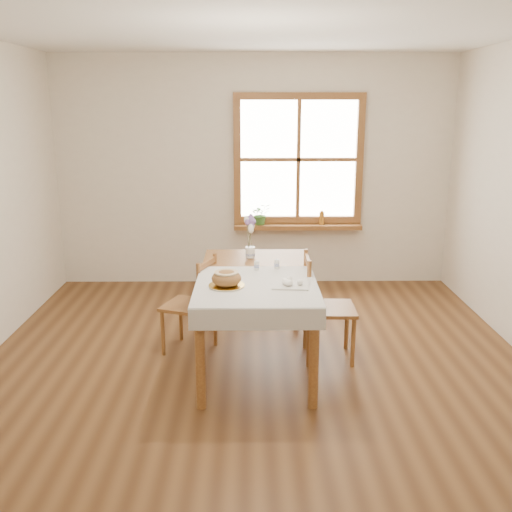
% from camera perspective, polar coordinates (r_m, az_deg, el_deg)
% --- Properties ---
extents(ground, '(5.00, 5.00, 0.00)m').
position_cam_1_polar(ground, '(4.52, 0.04, -12.09)').
color(ground, brown).
rests_on(ground, ground).
extents(room_walls, '(4.60, 5.10, 2.65)m').
position_cam_1_polar(room_walls, '(4.04, 0.04, 10.00)').
color(room_walls, white).
rests_on(room_walls, ground).
extents(window, '(1.46, 0.08, 1.46)m').
position_cam_1_polar(window, '(6.55, 4.25, 9.61)').
color(window, '#94622D').
rests_on(window, ground).
extents(window_sill, '(1.46, 0.20, 0.05)m').
position_cam_1_polar(window_sill, '(6.59, 4.18, 2.96)').
color(window_sill, '#94622D').
rests_on(window_sill, ground).
extents(dining_table, '(0.90, 1.60, 0.75)m').
position_cam_1_polar(dining_table, '(4.55, 0.00, -2.86)').
color(dining_table, '#94622D').
rests_on(dining_table, ground).
extents(table_linen, '(0.91, 0.99, 0.01)m').
position_cam_1_polar(table_linen, '(4.23, 0.04, -2.96)').
color(table_linen, silver).
rests_on(table_linen, dining_table).
extents(chair_left, '(0.52, 0.51, 0.84)m').
position_cam_1_polar(chair_left, '(4.87, -6.74, -4.78)').
color(chair_left, '#94622D').
rests_on(chair_left, ground).
extents(chair_right, '(0.44, 0.42, 0.89)m').
position_cam_1_polar(chair_right, '(4.73, 7.34, -5.09)').
color(chair_right, '#94622D').
rests_on(chair_right, ground).
extents(bread_plate, '(0.32, 0.32, 0.01)m').
position_cam_1_polar(bread_plate, '(4.19, -2.96, -3.00)').
color(bread_plate, white).
rests_on(bread_plate, table_linen).
extents(bread_loaf, '(0.22, 0.22, 0.12)m').
position_cam_1_polar(bread_loaf, '(4.17, -2.98, -2.12)').
color(bread_loaf, olive).
rests_on(bread_loaf, bread_plate).
extents(egg_napkin, '(0.29, 0.25, 0.01)m').
position_cam_1_polar(egg_napkin, '(4.21, 3.47, -2.91)').
color(egg_napkin, silver).
rests_on(egg_napkin, table_linen).
extents(eggs, '(0.22, 0.20, 0.05)m').
position_cam_1_polar(eggs, '(4.20, 3.48, -2.54)').
color(eggs, white).
rests_on(eggs, egg_napkin).
extents(salt_shaker, '(0.05, 0.05, 0.08)m').
position_cam_1_polar(salt_shaker, '(4.59, 0.07, -0.92)').
color(salt_shaker, white).
rests_on(salt_shaker, table_linen).
extents(pepper_shaker, '(0.05, 0.05, 0.08)m').
position_cam_1_polar(pepper_shaker, '(4.63, 2.10, -0.79)').
color(pepper_shaker, white).
rests_on(pepper_shaker, table_linen).
extents(flower_vase, '(0.10, 0.10, 0.09)m').
position_cam_1_polar(flower_vase, '(4.97, -0.57, 0.28)').
color(flower_vase, white).
rests_on(flower_vase, dining_table).
extents(lavender_bouquet, '(0.15, 0.15, 0.28)m').
position_cam_1_polar(lavender_bouquet, '(4.93, -0.58, 2.38)').
color(lavender_bouquet, '#735495').
rests_on(lavender_bouquet, flower_vase).
extents(potted_plant, '(0.28, 0.30, 0.19)m').
position_cam_1_polar(potted_plant, '(6.55, 0.47, 3.98)').
color(potted_plant, '#3D752E').
rests_on(potted_plant, window_sill).
extents(amber_bottle, '(0.06, 0.06, 0.16)m').
position_cam_1_polar(amber_bottle, '(6.60, 6.59, 3.85)').
color(amber_bottle, '#AD6D20').
rests_on(amber_bottle, window_sill).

